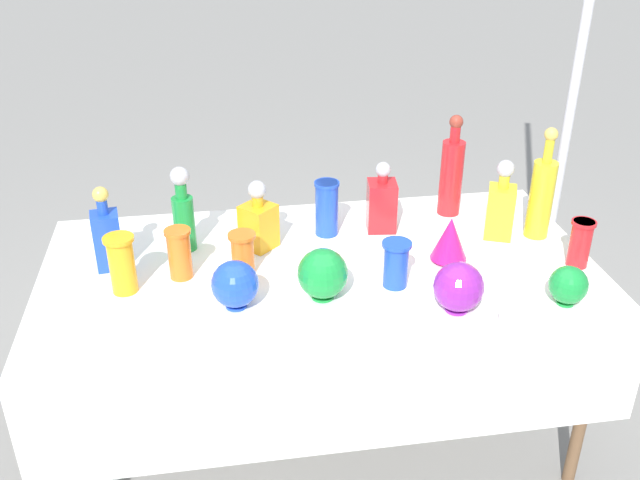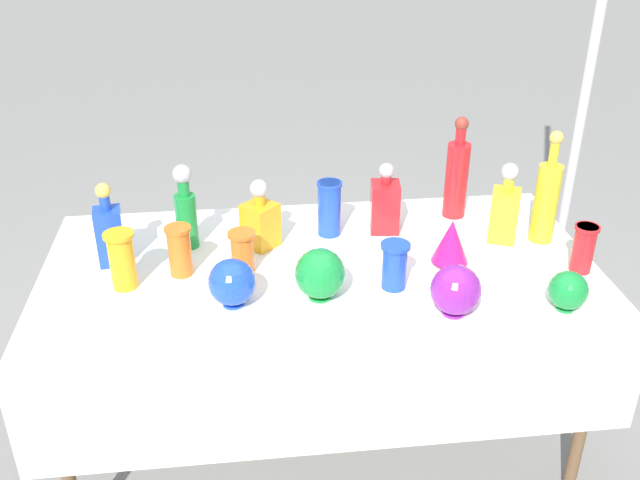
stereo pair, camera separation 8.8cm
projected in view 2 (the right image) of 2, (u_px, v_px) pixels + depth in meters
ground_plane at (320, 430)px, 2.83m from camera, size 40.00×40.00×0.00m
display_table at (321, 287)px, 2.47m from camera, size 1.91×1.00×0.76m
tall_bottle_0 at (186, 210)px, 2.53m from camera, size 0.08×0.08×0.32m
tall_bottle_1 at (546, 199)px, 2.57m from camera, size 0.09×0.09×0.42m
tall_bottle_2 at (457, 176)px, 2.74m from camera, size 0.09×0.09×0.40m
square_decanter_0 at (260, 220)px, 2.55m from camera, size 0.15×0.15×0.26m
square_decanter_1 at (385, 204)px, 2.66m from camera, size 0.12×0.12×0.27m
square_decanter_2 at (109, 232)px, 2.44m from camera, size 0.10×0.10×0.30m
square_decanter_3 at (505, 210)px, 2.59m from camera, size 0.13×0.13×0.30m
slender_vase_0 at (329, 207)px, 2.63m from camera, size 0.09×0.09×0.21m
slender_vase_1 at (242, 251)px, 2.40m from camera, size 0.09×0.09×0.15m
slender_vase_2 at (584, 247)px, 2.40m from camera, size 0.08×0.08×0.17m
slender_vase_3 at (122, 258)px, 2.30m from camera, size 0.10×0.10×0.20m
slender_vase_4 at (179, 250)px, 2.38m from camera, size 0.09×0.09×0.18m
slender_vase_5 at (395, 264)px, 2.31m from camera, size 0.10×0.10×0.16m
fluted_vase_0 at (451, 241)px, 2.44m from camera, size 0.13×0.13×0.17m
round_bowl_0 at (232, 282)px, 2.22m from camera, size 0.15×0.15×0.16m
round_bowl_1 at (456, 290)px, 2.17m from camera, size 0.16×0.16×0.16m
round_bowl_2 at (568, 291)px, 2.20m from camera, size 0.12×0.12×0.13m
round_bowl_3 at (320, 274)px, 2.25m from camera, size 0.16×0.16×0.17m
price_tag_left at (504, 322)px, 2.13m from camera, size 0.05×0.02×0.05m
canopy_pole at (582, 109)px, 3.04m from camera, size 0.18×0.18×2.65m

